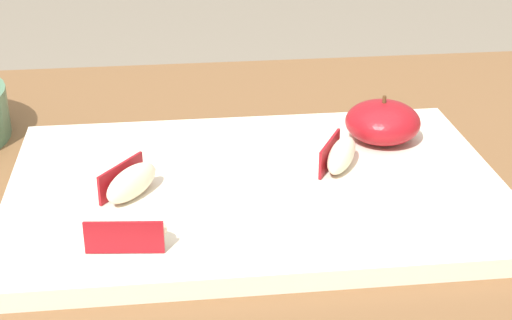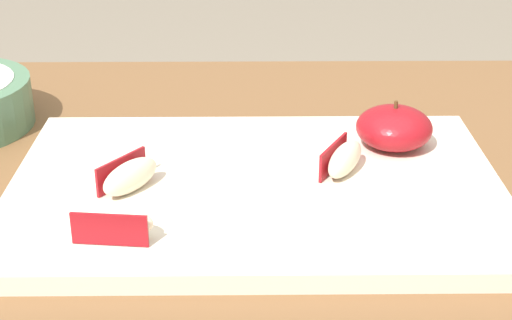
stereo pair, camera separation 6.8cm
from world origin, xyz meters
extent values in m
cube|color=brown|center=(0.00, 0.00, 0.72)|extent=(1.15, 0.79, 0.03)
cube|color=beige|center=(-0.06, 0.01, 0.75)|extent=(0.43, 0.30, 0.02)
ellipsoid|color=maroon|center=(0.07, 0.08, 0.77)|extent=(0.07, 0.07, 0.04)
cylinder|color=#4C3319|center=(0.07, 0.08, 0.80)|extent=(0.00, 0.00, 0.01)
ellipsoid|color=beige|center=(-0.17, -0.01, 0.77)|extent=(0.05, 0.06, 0.03)
cube|color=maroon|center=(-0.18, 0.00, 0.77)|extent=(0.04, 0.05, 0.03)
ellipsoid|color=beige|center=(-0.17, -0.09, 0.77)|extent=(0.06, 0.03, 0.03)
cube|color=maroon|center=(-0.17, -0.10, 0.77)|extent=(0.06, 0.01, 0.03)
ellipsoid|color=beige|center=(0.02, 0.02, 0.77)|extent=(0.05, 0.06, 0.03)
cube|color=maroon|center=(0.01, 0.03, 0.77)|extent=(0.03, 0.05, 0.03)
camera|label=1|loc=(-0.14, -0.61, 1.06)|focal=55.35mm
camera|label=2|loc=(-0.07, -0.61, 1.06)|focal=55.35mm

